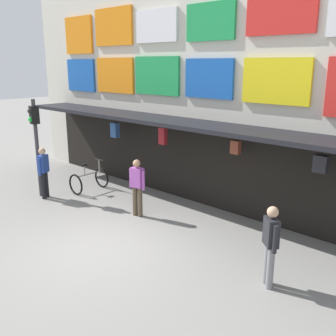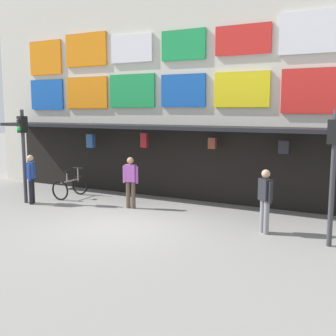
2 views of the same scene
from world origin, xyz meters
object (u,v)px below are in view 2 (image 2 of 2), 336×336
at_px(traffic_light_far, 334,156).
at_px(pedestrian_in_black, 131,180).
at_px(traffic_light_near, 23,141).
at_px(bicycle_parked, 70,187).
at_px(pedestrian_in_blue, 265,198).
at_px(pedestrian_in_purple, 31,176).

height_order(traffic_light_far, pedestrian_in_black, traffic_light_far).
bearing_deg(pedestrian_in_black, traffic_light_near, -164.35).
distance_m(bicycle_parked, pedestrian_in_blue, 7.57).
bearing_deg(pedestrian_in_blue, traffic_light_near, -177.77).
relative_size(traffic_light_far, pedestrian_in_blue, 1.90).
bearing_deg(bicycle_parked, pedestrian_in_blue, -8.27).
xyz_separation_m(traffic_light_far, bicycle_parked, (-9.11, 1.39, -1.75)).
distance_m(traffic_light_near, bicycle_parked, 2.37).
distance_m(bicycle_parked, pedestrian_in_purple, 1.59).
distance_m(traffic_light_far, bicycle_parked, 9.38).
bearing_deg(bicycle_parked, pedestrian_in_purple, -108.55).
bearing_deg(pedestrian_in_blue, pedestrian_in_black, 171.27).
relative_size(traffic_light_far, bicycle_parked, 2.71).
bearing_deg(pedestrian_in_black, traffic_light_far, -9.18).
relative_size(traffic_light_near, pedestrian_in_black, 1.90).
relative_size(traffic_light_near, bicycle_parked, 2.71).
xyz_separation_m(pedestrian_in_blue, pedestrian_in_purple, (-7.95, -0.32, 0.00)).
height_order(pedestrian_in_blue, pedestrian_in_black, same).
distance_m(pedestrian_in_blue, pedestrian_in_black, 4.64).
height_order(traffic_light_near, bicycle_parked, traffic_light_near).
bearing_deg(traffic_light_near, bicycle_parked, 61.05).
height_order(bicycle_parked, pedestrian_in_blue, pedestrian_in_blue).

